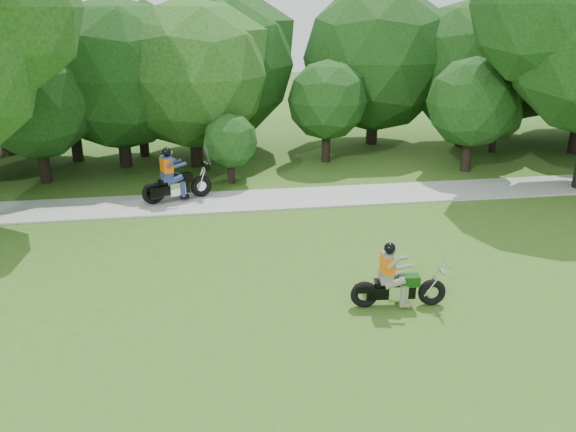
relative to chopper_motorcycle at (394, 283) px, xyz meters
name	(u,v)px	position (x,y,z in m)	size (l,w,h in m)	color
ground	(360,316)	(-0.83, -0.31, -0.56)	(100.00, 100.00, 0.00)	#325F1B
walkway	(296,198)	(-0.83, 7.69, -0.53)	(60.00, 2.20, 0.06)	gray
tree_line	(290,70)	(0.02, 14.31, 3.11)	(39.39, 11.38, 7.87)	black
chopper_motorcycle	(394,283)	(0.00, 0.00, 0.00)	(2.12, 0.61, 1.51)	black
touring_motorcycle	(173,182)	(-4.98, 7.96, 0.18)	(2.37, 1.31, 1.86)	black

